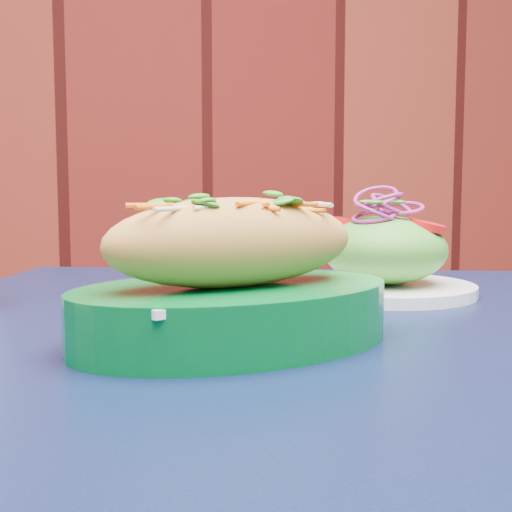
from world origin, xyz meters
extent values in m
cube|color=black|center=(0.22, 1.52, 0.73)|extent=(1.02, 1.02, 0.03)
cube|color=white|center=(0.13, 1.49, 0.79)|extent=(0.22, 0.17, 0.01)
ellipsoid|color=gold|center=(0.13, 1.49, 0.83)|extent=(0.22, 0.13, 0.07)
cylinder|color=white|center=(0.34, 1.67, 0.76)|extent=(0.19, 0.19, 0.01)
ellipsoid|color=#4C992D|center=(0.34, 1.67, 0.80)|extent=(0.13, 0.13, 0.07)
cylinder|color=red|center=(0.37, 1.64, 0.83)|extent=(0.04, 0.04, 0.01)
cylinder|color=red|center=(0.31, 1.70, 0.83)|extent=(0.04, 0.04, 0.01)
cylinder|color=red|center=(0.34, 1.71, 0.83)|extent=(0.04, 0.04, 0.01)
torus|color=#9B2176|center=(0.34, 1.67, 0.84)|extent=(0.05, 0.05, 0.00)
torus|color=#9B2176|center=(0.34, 1.67, 0.84)|extent=(0.05, 0.05, 0.00)
torus|color=#9B2176|center=(0.34, 1.67, 0.85)|extent=(0.05, 0.05, 0.00)
torus|color=#9B2176|center=(0.34, 1.67, 0.85)|extent=(0.05, 0.05, 0.00)
torus|color=#9B2176|center=(0.34, 1.67, 0.86)|extent=(0.05, 0.05, 0.00)
torus|color=#9B2176|center=(0.34, 1.67, 0.86)|extent=(0.05, 0.05, 0.00)
camera|label=1|loc=(0.01, 0.97, 0.87)|focal=50.00mm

